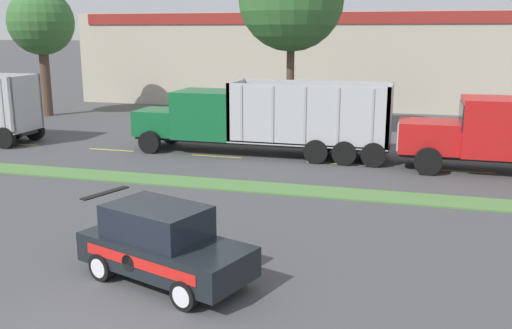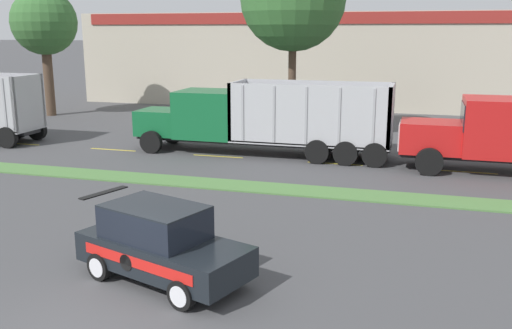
% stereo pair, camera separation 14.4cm
% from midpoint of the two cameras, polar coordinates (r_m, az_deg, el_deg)
% --- Properties ---
extents(ground_plane, '(600.00, 600.00, 0.00)m').
position_cam_midpoint_polar(ground_plane, '(12.22, -15.88, -14.76)').
color(ground_plane, '#474749').
extents(grass_verge, '(120.00, 1.42, 0.06)m').
position_cam_midpoint_polar(grass_verge, '(21.07, -1.00, -2.18)').
color(grass_verge, '#517F42').
rests_on(grass_verge, ground_plane).
extents(centre_line_2, '(2.40, 0.14, 0.01)m').
position_cam_midpoint_polar(centre_line_2, '(31.53, -22.51, 1.93)').
color(centre_line_2, yellow).
rests_on(centre_line_2, ground_plane).
extents(centre_line_3, '(2.40, 0.14, 0.01)m').
position_cam_midpoint_polar(centre_line_3, '(28.50, -13.96, 1.45)').
color(centre_line_3, yellow).
rests_on(centre_line_3, ground_plane).
extents(centre_line_4, '(2.40, 0.14, 0.01)m').
position_cam_midpoint_polar(centre_line_4, '(26.26, -3.68, 0.83)').
color(centre_line_4, yellow).
rests_on(centre_line_4, ground_plane).
extents(centre_line_5, '(2.40, 0.14, 0.01)m').
position_cam_midpoint_polar(centre_line_5, '(24.99, 8.06, 0.09)').
color(centre_line_5, yellow).
rests_on(centre_line_5, ground_plane).
extents(centre_line_6, '(2.40, 0.14, 0.01)m').
position_cam_midpoint_polar(centre_line_6, '(24.86, 20.47, -0.70)').
color(centre_line_6, yellow).
rests_on(centre_line_6, ground_plane).
extents(dump_truck_mid, '(12.05, 2.81, 3.38)m').
position_cam_midpoint_polar(dump_truck_mid, '(26.74, -1.50, 4.43)').
color(dump_truck_mid, black).
rests_on(dump_truck_mid, ground_plane).
extents(rally_car, '(4.44, 2.96, 1.81)m').
position_cam_midpoint_polar(rally_car, '(13.31, -9.18, -7.79)').
color(rally_car, black).
rests_on(rally_car, ground_plane).
extents(store_building_backdrop, '(37.04, 12.10, 6.95)m').
position_cam_midpoint_polar(store_building_backdrop, '(47.45, 7.05, 10.53)').
color(store_building_backdrop, '#BCB29E').
rests_on(store_building_backdrop, ground_plane).
extents(tree_behind_centre, '(4.29, 4.29, 9.41)m').
position_cam_midpoint_polar(tree_behind_centre, '(41.07, -20.39, 13.72)').
color(tree_behind_centre, brown).
rests_on(tree_behind_centre, ground_plane).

